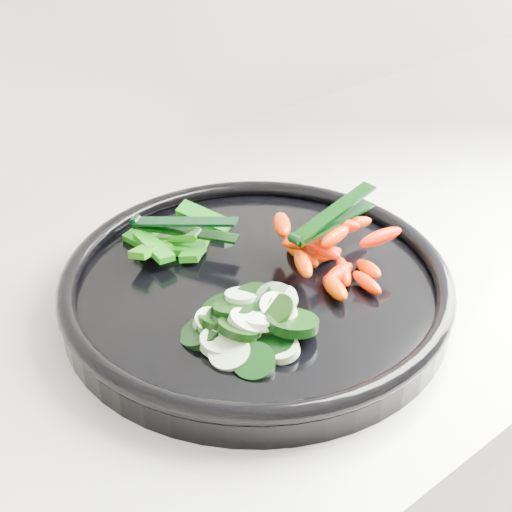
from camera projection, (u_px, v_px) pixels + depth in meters
counter at (461, 383)px, 1.26m from camera, size 2.02×0.62×0.93m
veggie_tray at (256, 286)px, 0.69m from camera, size 0.46×0.46×0.04m
cucumber_pile at (243, 324)px, 0.62m from camera, size 0.12×0.12×0.04m
carrot_pile at (328, 250)px, 0.69m from camera, size 0.13×0.14×0.05m
pepper_pile at (173, 241)px, 0.73m from camera, size 0.12×0.09×0.03m
tong_carrot at (331, 218)px, 0.69m from camera, size 0.11×0.03×0.02m
tong_pepper at (182, 226)px, 0.72m from camera, size 0.08×0.10×0.02m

